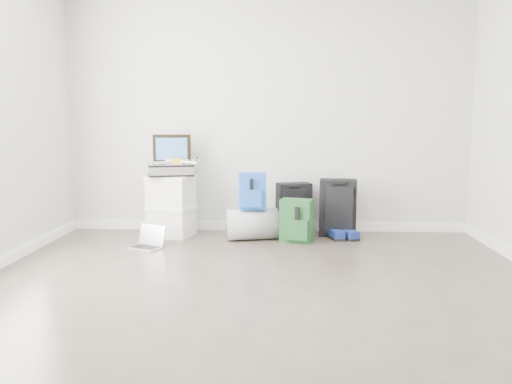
{
  "coord_description": "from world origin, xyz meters",
  "views": [
    {
      "loc": [
        0.15,
        -3.61,
        1.26
      ],
      "look_at": [
        -0.1,
        1.9,
        0.52
      ],
      "focal_mm": 38.0,
      "sensor_mm": 36.0,
      "label": 1
    }
  ],
  "objects_px": {
    "briefcase": "(170,170)",
    "duffel_bag": "(252,224)",
    "laptop": "(148,242)",
    "boxes_stack": "(171,206)",
    "carry_on": "(338,208)",
    "large_suitcase": "(294,208)"
  },
  "relations": [
    {
      "from": "boxes_stack",
      "to": "large_suitcase",
      "type": "xyz_separation_m",
      "value": [
        1.33,
        0.2,
        -0.05
      ]
    },
    {
      "from": "laptop",
      "to": "briefcase",
      "type": "bearing_deg",
      "value": 104.06
    },
    {
      "from": "briefcase",
      "to": "duffel_bag",
      "type": "bearing_deg",
      "value": -24.6
    },
    {
      "from": "boxes_stack",
      "to": "large_suitcase",
      "type": "height_order",
      "value": "boxes_stack"
    },
    {
      "from": "briefcase",
      "to": "large_suitcase",
      "type": "distance_m",
      "value": 1.42
    },
    {
      "from": "boxes_stack",
      "to": "duffel_bag",
      "type": "distance_m",
      "value": 0.92
    },
    {
      "from": "carry_on",
      "to": "laptop",
      "type": "bearing_deg",
      "value": -155.59
    },
    {
      "from": "boxes_stack",
      "to": "laptop",
      "type": "distance_m",
      "value": 0.64
    },
    {
      "from": "briefcase",
      "to": "large_suitcase",
      "type": "bearing_deg",
      "value": -7.08
    },
    {
      "from": "boxes_stack",
      "to": "carry_on",
      "type": "relative_size",
      "value": 1.06
    },
    {
      "from": "carry_on",
      "to": "laptop",
      "type": "height_order",
      "value": "carry_on"
    },
    {
      "from": "boxes_stack",
      "to": "carry_on",
      "type": "xyz_separation_m",
      "value": [
        1.81,
        0.09,
        -0.02
      ]
    },
    {
      "from": "large_suitcase",
      "to": "duffel_bag",
      "type": "bearing_deg",
      "value": -159.58
    },
    {
      "from": "briefcase",
      "to": "laptop",
      "type": "distance_m",
      "value": 0.88
    },
    {
      "from": "boxes_stack",
      "to": "carry_on",
      "type": "bearing_deg",
      "value": 19.18
    },
    {
      "from": "duffel_bag",
      "to": "large_suitcase",
      "type": "xyz_separation_m",
      "value": [
        0.44,
        0.34,
        0.12
      ]
    },
    {
      "from": "briefcase",
      "to": "boxes_stack",
      "type": "bearing_deg",
      "value": 0.0
    },
    {
      "from": "large_suitcase",
      "to": "carry_on",
      "type": "bearing_deg",
      "value": -31.0
    },
    {
      "from": "carry_on",
      "to": "duffel_bag",
      "type": "bearing_deg",
      "value": -160.29
    },
    {
      "from": "large_suitcase",
      "to": "boxes_stack",
      "type": "bearing_deg",
      "value": 171.46
    },
    {
      "from": "boxes_stack",
      "to": "large_suitcase",
      "type": "distance_m",
      "value": 1.35
    },
    {
      "from": "briefcase",
      "to": "carry_on",
      "type": "distance_m",
      "value": 1.86
    }
  ]
}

